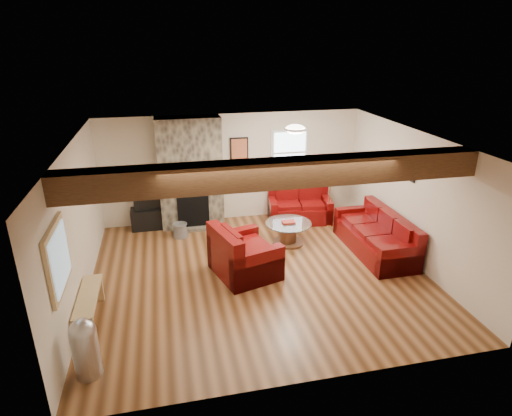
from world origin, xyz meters
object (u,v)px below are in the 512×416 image
Objects in this scene: sofa_three at (375,233)px; coffee_table at (288,233)px; television at (151,199)px; loveseat at (300,205)px; armchair_red at (245,251)px; tv_cabinet at (153,218)px; floor_lamp at (331,171)px.

sofa_three is 2.19× the size of coffee_table.
coffee_table is (-1.60, 0.74, -0.17)m from sofa_three.
television is at bearing 152.77° from coffee_table.
coffee_table is at bearing -109.64° from loveseat.
armchair_red is at bearing -84.53° from sofa_three.
armchair_red reaches higher than tv_cabinet.
armchair_red is at bearing -120.18° from loveseat.
loveseat reaches higher than coffee_table.
sofa_three is 2.20× the size of tv_cabinet.
tv_cabinet is at bearing 17.35° from armchair_red.
sofa_three reaches higher than coffee_table.
sofa_three is 1.84× the size of armchair_red.
sofa_three is 1.39× the size of floor_lamp.
coffee_table is 1.77m from floor_lamp.
television reaches higher than loveseat.
armchair_red is at bearing -137.73° from coffee_table.
sofa_three is at bearing -53.43° from loveseat.
tv_cabinet is (-2.78, 1.43, 0.00)m from coffee_table.
tv_cabinet is 4.17m from floor_lamp.
television is (-1.65, 2.46, 0.24)m from armchair_red.
armchair_red is 1.54m from coffee_table.
tv_cabinet is 0.63× the size of floor_lamp.
armchair_red reaches higher than coffee_table.
loveseat is at bearing -5.06° from television.
television is at bearing -176.37° from loveseat.
floor_lamp reaches higher than coffee_table.
floor_lamp reaches higher than loveseat.
armchair_red is 1.20× the size of tv_cabinet.
armchair_red is at bearing -56.08° from television.
sofa_three is 1.77m from coffee_table.
television is (-4.38, 2.17, 0.29)m from sofa_three.
television is at bearing 17.35° from armchair_red.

